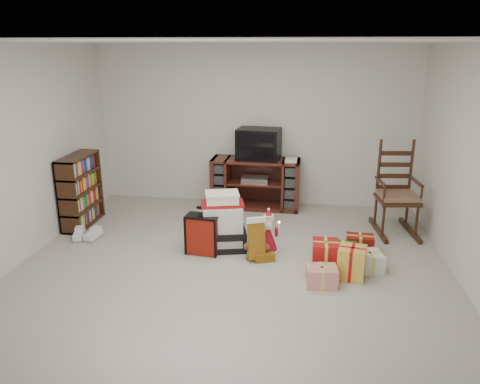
{
  "coord_description": "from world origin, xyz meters",
  "views": [
    {
      "loc": [
        0.77,
        -4.8,
        2.46
      ],
      "look_at": [
        0.02,
        0.6,
        0.75
      ],
      "focal_mm": 35.0,
      "sensor_mm": 36.0,
      "label": 1
    }
  ],
  "objects_px": {
    "teddy_bear": "(257,244)",
    "santa_figurine": "(268,236)",
    "red_suitcase": "(203,234)",
    "bookshelf": "(81,192)",
    "crt_television": "(259,144)",
    "rocking_chair": "(396,200)",
    "gift_cluster": "(345,257)",
    "gift_pile": "(222,225)",
    "mrs_claus_figurine": "(227,215)",
    "sneaker_pair": "(86,235)",
    "tv_stand": "(255,183)"
  },
  "relations": [
    {
      "from": "gift_pile",
      "to": "mrs_claus_figurine",
      "type": "relative_size",
      "value": 1.28
    },
    {
      "from": "tv_stand",
      "to": "rocking_chair",
      "type": "height_order",
      "value": "rocking_chair"
    },
    {
      "from": "crt_television",
      "to": "gift_cluster",
      "type": "bearing_deg",
      "value": -52.79
    },
    {
      "from": "teddy_bear",
      "to": "gift_cluster",
      "type": "distance_m",
      "value": 1.05
    },
    {
      "from": "santa_figurine",
      "to": "mrs_claus_figurine",
      "type": "xyz_separation_m",
      "value": [
        -0.62,
        0.64,
        0.0
      ]
    },
    {
      "from": "mrs_claus_figurine",
      "to": "sneaker_pair",
      "type": "xyz_separation_m",
      "value": [
        -1.8,
        -0.58,
        -0.16
      ]
    },
    {
      "from": "rocking_chair",
      "to": "sneaker_pair",
      "type": "height_order",
      "value": "rocking_chair"
    },
    {
      "from": "santa_figurine",
      "to": "sneaker_pair",
      "type": "height_order",
      "value": "santa_figurine"
    },
    {
      "from": "gift_pile",
      "to": "mrs_claus_figurine",
      "type": "distance_m",
      "value": 0.63
    },
    {
      "from": "sneaker_pair",
      "to": "gift_cluster",
      "type": "height_order",
      "value": "gift_cluster"
    },
    {
      "from": "teddy_bear",
      "to": "bookshelf",
      "type": "bearing_deg",
      "value": 163.82
    },
    {
      "from": "santa_figurine",
      "to": "tv_stand",
      "type": "bearing_deg",
      "value": 101.46
    },
    {
      "from": "teddy_bear",
      "to": "sneaker_pair",
      "type": "xyz_separation_m",
      "value": [
        -2.31,
        0.24,
        -0.11
      ]
    },
    {
      "from": "teddy_bear",
      "to": "mrs_claus_figurine",
      "type": "height_order",
      "value": "mrs_claus_figurine"
    },
    {
      "from": "rocking_chair",
      "to": "teddy_bear",
      "type": "bearing_deg",
      "value": -154.78
    },
    {
      "from": "red_suitcase",
      "to": "teddy_bear",
      "type": "distance_m",
      "value": 0.68
    },
    {
      "from": "bookshelf",
      "to": "gift_cluster",
      "type": "relative_size",
      "value": 0.86
    },
    {
      "from": "tv_stand",
      "to": "gift_cluster",
      "type": "bearing_deg",
      "value": -56.98
    },
    {
      "from": "bookshelf",
      "to": "rocking_chair",
      "type": "height_order",
      "value": "rocking_chair"
    },
    {
      "from": "tv_stand",
      "to": "red_suitcase",
      "type": "relative_size",
      "value": 2.35
    },
    {
      "from": "tv_stand",
      "to": "crt_television",
      "type": "bearing_deg",
      "value": 33.73
    },
    {
      "from": "bookshelf",
      "to": "sneaker_pair",
      "type": "xyz_separation_m",
      "value": [
        0.28,
        -0.51,
        -0.44
      ]
    },
    {
      "from": "bookshelf",
      "to": "teddy_bear",
      "type": "relative_size",
      "value": 2.71
    },
    {
      "from": "gift_pile",
      "to": "gift_cluster",
      "type": "height_order",
      "value": "gift_pile"
    },
    {
      "from": "rocking_chair",
      "to": "santa_figurine",
      "type": "distance_m",
      "value": 1.94
    },
    {
      "from": "santa_figurine",
      "to": "sneaker_pair",
      "type": "distance_m",
      "value": 2.43
    },
    {
      "from": "red_suitcase",
      "to": "mrs_claus_figurine",
      "type": "height_order",
      "value": "red_suitcase"
    },
    {
      "from": "sneaker_pair",
      "to": "red_suitcase",
      "type": "bearing_deg",
      "value": -13.59
    },
    {
      "from": "teddy_bear",
      "to": "crt_television",
      "type": "bearing_deg",
      "value": 95.45
    },
    {
      "from": "rocking_chair",
      "to": "teddy_bear",
      "type": "distance_m",
      "value": 2.13
    },
    {
      "from": "rocking_chair",
      "to": "mrs_claus_figurine",
      "type": "height_order",
      "value": "rocking_chair"
    },
    {
      "from": "bookshelf",
      "to": "santa_figurine",
      "type": "height_order",
      "value": "bookshelf"
    },
    {
      "from": "santa_figurine",
      "to": "gift_cluster",
      "type": "bearing_deg",
      "value": -19.98
    },
    {
      "from": "teddy_bear",
      "to": "santa_figurine",
      "type": "distance_m",
      "value": 0.21
    },
    {
      "from": "tv_stand",
      "to": "mrs_claus_figurine",
      "type": "height_order",
      "value": "tv_stand"
    },
    {
      "from": "rocking_chair",
      "to": "mrs_claus_figurine",
      "type": "xyz_separation_m",
      "value": [
        -2.3,
        -0.3,
        -0.23
      ]
    },
    {
      "from": "tv_stand",
      "to": "gift_cluster",
      "type": "height_order",
      "value": "tv_stand"
    },
    {
      "from": "bookshelf",
      "to": "tv_stand",
      "type": "bearing_deg",
      "value": 24.77
    },
    {
      "from": "sneaker_pair",
      "to": "crt_television",
      "type": "distance_m",
      "value": 2.85
    },
    {
      "from": "sneaker_pair",
      "to": "teddy_bear",
      "type": "bearing_deg",
      "value": -11.77
    },
    {
      "from": "gift_cluster",
      "to": "gift_pile",
      "type": "bearing_deg",
      "value": 166.46
    },
    {
      "from": "rocking_chair",
      "to": "santa_figurine",
      "type": "height_order",
      "value": "rocking_chair"
    },
    {
      "from": "bookshelf",
      "to": "red_suitcase",
      "type": "relative_size",
      "value": 1.74
    },
    {
      "from": "crt_television",
      "to": "rocking_chair",
      "type": "bearing_deg",
      "value": -14.53
    },
    {
      "from": "red_suitcase",
      "to": "mrs_claus_figurine",
      "type": "distance_m",
      "value": 0.82
    },
    {
      "from": "santa_figurine",
      "to": "crt_television",
      "type": "bearing_deg",
      "value": 99.9
    },
    {
      "from": "sneaker_pair",
      "to": "gift_cluster",
      "type": "relative_size",
      "value": 0.32
    },
    {
      "from": "teddy_bear",
      "to": "mrs_claus_figurine",
      "type": "xyz_separation_m",
      "value": [
        -0.51,
        0.81,
        0.05
      ]
    },
    {
      "from": "gift_pile",
      "to": "red_suitcase",
      "type": "distance_m",
      "value": 0.29
    },
    {
      "from": "santa_figurine",
      "to": "sneaker_pair",
      "type": "relative_size",
      "value": 1.49
    }
  ]
}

